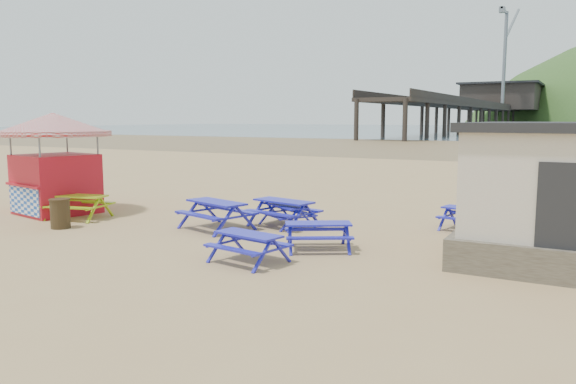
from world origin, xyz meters
The scene contains 13 objects.
ground centered at (0.00, 0.00, 0.00)m, with size 400.00×400.00×0.00m, color tan.
wet_sand centered at (0.00, 55.00, 0.00)m, with size 400.00×400.00×0.00m, color brown.
sea centered at (0.00, 170.00, 0.01)m, with size 400.00×400.00×0.00m, color #485A67.
picnic_table_blue_a centered at (1.36, 1.17, 0.40)m, with size 2.16×1.88×0.79m.
picnic_table_blue_b centered at (1.45, 1.19, 0.32)m, with size 1.96×1.87×0.65m.
picnic_table_blue_c centered at (6.46, 3.13, 0.33)m, with size 1.80×1.55×0.67m.
picnic_table_blue_d centered at (-0.14, -0.21, 0.42)m, with size 2.36×2.10×0.83m.
picnic_table_blue_e centered at (2.76, -3.01, 0.34)m, with size 1.81×1.56×0.67m.
picnic_table_blue_f centered at (3.60, -1.12, 0.34)m, with size 2.06×1.95×0.68m.
picnic_table_yellow centered at (-5.14, -0.91, 0.38)m, with size 2.13×1.86×0.77m.
ice_cream_kiosk centered at (-6.61, -0.53, 2.17)m, with size 4.53×4.53×3.44m.
litter_bin centered at (-4.30, -2.30, 0.45)m, with size 0.60×0.60×0.88m.
pier centered at (-17.99, 178.23, 5.46)m, with size 24.00×220.00×39.29m.
Camera 1 is at (9.47, -13.47, 3.23)m, focal length 35.00 mm.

